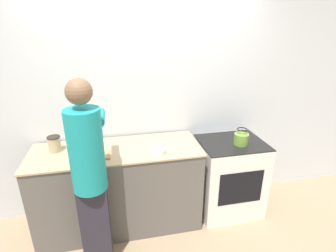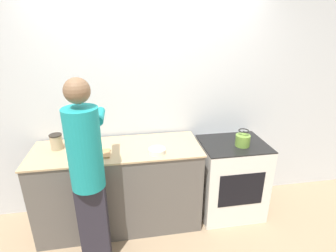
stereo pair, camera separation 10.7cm
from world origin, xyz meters
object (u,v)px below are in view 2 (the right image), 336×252
canister_jar (56,142)px  kettle (243,139)px  person (88,171)px  bowl_prep (157,151)px  knife (88,155)px  oven (230,178)px  cutting_board (93,154)px

canister_jar → kettle: bearing=-5.1°
person → bowl_prep: (0.63, 0.30, -0.02)m
knife → bowl_prep: (0.67, -0.04, 0.00)m
oven → bowl_prep: 1.03m
canister_jar → person: bearing=-57.3°
bowl_prep → canister_jar: size_ratio=1.04×
knife → kettle: size_ratio=1.20×
bowl_prep → canister_jar: 1.04m
person → kettle: person is taller
bowl_prep → person: bearing=-154.3°
cutting_board → bowl_prep: bowl_prep is taller
knife → cutting_board: bearing=7.9°
kettle → canister_jar: bearing=174.9°
cutting_board → bowl_prep: size_ratio=1.97×
knife → kettle: 1.62m
kettle → canister_jar: size_ratio=1.14×
oven → kettle: bearing=-48.1°
cutting_board → knife: bearing=-151.4°
knife → kettle: bearing=-18.9°
knife → bowl_prep: bearing=-24.2°
bowl_prep → kettle: bearing=5.7°
cutting_board → bowl_prep: (0.63, -0.06, 0.02)m
oven → canister_jar: 1.97m
kettle → cutting_board: bearing=-178.9°
cutting_board → knife: (-0.04, -0.02, 0.01)m
knife → oven: bearing=-16.1°
bowl_prep → knife: bearing=176.5°
knife → kettle: (1.61, 0.05, 0.02)m
person → oven: bearing=17.2°
cutting_board → canister_jar: (-0.37, 0.21, 0.07)m
cutting_board → canister_jar: bearing=151.1°
cutting_board → person: bearing=-90.9°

